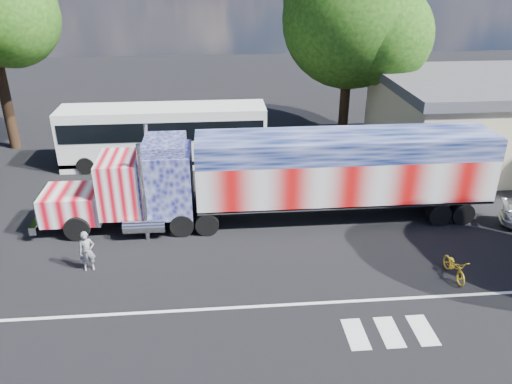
{
  "coord_description": "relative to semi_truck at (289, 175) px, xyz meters",
  "views": [
    {
      "loc": [
        -1.82,
        -17.97,
        11.88
      ],
      "look_at": [
        0.0,
        3.0,
        1.9
      ],
      "focal_mm": 35.0,
      "sensor_mm": 36.0,
      "label": 1
    }
  ],
  "objects": [
    {
      "name": "lane_markings",
      "position": [
        0.08,
        -7.53,
        -2.39
      ],
      "size": [
        30.0,
        2.67,
        0.01
      ],
      "color": "silver",
      "rests_on": "ground"
    },
    {
      "name": "tree_ne_a",
      "position": [
        6.12,
        12.79,
        5.63
      ],
      "size": [
        9.8,
        9.33,
        12.74
      ],
      "color": "black",
      "rests_on": "ground"
    },
    {
      "name": "ground",
      "position": [
        -1.63,
        -3.76,
        -2.4
      ],
      "size": [
        100.0,
        100.0,
        0.0
      ],
      "primitive_type": "plane",
      "color": "black"
    },
    {
      "name": "semi_truck",
      "position": [
        0.0,
        0.0,
        0.0
      ],
      "size": [
        21.86,
        3.45,
        4.66
      ],
      "color": "black",
      "rests_on": "ground"
    },
    {
      "name": "woman",
      "position": [
        -8.88,
        -3.7,
        -1.51
      ],
      "size": [
        0.72,
        0.56,
        1.77
      ],
      "primitive_type": "imported",
      "rotation": [
        0.0,
        0.0,
        0.22
      ],
      "color": "slate",
      "rests_on": "ground"
    },
    {
      "name": "bicycle",
      "position": [
        6.05,
        -5.52,
        -1.93
      ],
      "size": [
        0.67,
        1.81,
        0.94
      ],
      "primitive_type": "imported",
      "rotation": [
        0.0,
        0.0,
        0.03
      ],
      "color": "gold",
      "rests_on": "ground"
    },
    {
      "name": "coach_bus",
      "position": [
        -6.57,
        8.01,
        -0.51
      ],
      "size": [
        12.51,
        2.91,
        3.64
      ],
      "color": "white",
      "rests_on": "ground"
    }
  ]
}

